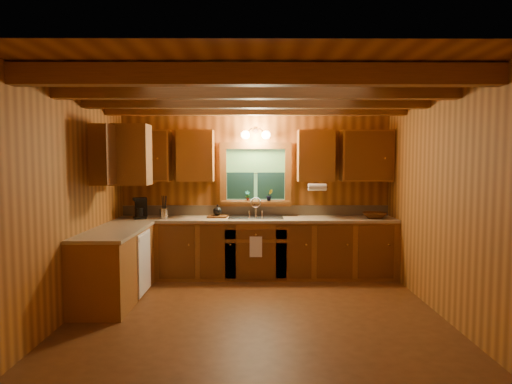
{
  "coord_description": "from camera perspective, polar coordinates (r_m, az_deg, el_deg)",
  "views": [
    {
      "loc": [
        -0.03,
        -4.94,
        1.76
      ],
      "look_at": [
        0.0,
        0.8,
        1.35
      ],
      "focal_mm": 30.45,
      "sensor_mm": 36.0,
      "label": 1
    }
  ],
  "objects": [
    {
      "name": "room",
      "position": [
        4.96,
        0.05,
        -1.23
      ],
      "size": [
        4.2,
        4.2,
        4.2
      ],
      "color": "#593315",
      "rests_on": "ground"
    },
    {
      "name": "ceiling_beams",
      "position": [
        4.99,
        0.05,
        12.49
      ],
      "size": [
        4.2,
        2.54,
        0.18
      ],
      "color": "brown",
      "rests_on": "room"
    },
    {
      "name": "base_cabinets",
      "position": [
        6.38,
        -4.5,
        -7.96
      ],
      "size": [
        4.2,
        2.22,
        0.86
      ],
      "color": "brown",
      "rests_on": "ground"
    },
    {
      "name": "countertop",
      "position": [
        6.31,
        -4.4,
        -3.95
      ],
      "size": [
        4.2,
        2.24,
        0.04
      ],
      "color": "tan",
      "rests_on": "base_cabinets"
    },
    {
      "name": "backsplash",
      "position": [
        6.87,
        -0.05,
        -2.44
      ],
      "size": [
        4.2,
        0.02,
        0.16
      ],
      "primitive_type": "cube",
      "color": "#9B8868",
      "rests_on": "room"
    },
    {
      "name": "dishwasher_panel",
      "position": [
        5.95,
        -14.47,
        -8.96
      ],
      "size": [
        0.02,
        0.6,
        0.8
      ],
      "primitive_type": "cube",
      "color": "white",
      "rests_on": "base_cabinets"
    },
    {
      "name": "upper_cabinets",
      "position": [
        6.39,
        -5.12,
        4.79
      ],
      "size": [
        4.19,
        1.77,
        0.78
      ],
      "color": "brown",
      "rests_on": "room"
    },
    {
      "name": "window",
      "position": [
        6.81,
        -0.05,
        2.14
      ],
      "size": [
        1.12,
        0.08,
        1.0
      ],
      "color": "brown",
      "rests_on": "room"
    },
    {
      "name": "window_sill",
      "position": [
        6.79,
        -0.04,
        -1.32
      ],
      "size": [
        1.06,
        0.14,
        0.04
      ],
      "primitive_type": "cube",
      "color": "brown",
      "rests_on": "room"
    },
    {
      "name": "wall_sconce",
      "position": [
        6.7,
        -0.04,
        7.54
      ],
      "size": [
        0.45,
        0.21,
        0.17
      ],
      "color": "black",
      "rests_on": "room"
    },
    {
      "name": "paper_towel_roll",
      "position": [
        6.55,
        8.04,
        0.63
      ],
      "size": [
        0.27,
        0.11,
        0.11
      ],
      "primitive_type": "cylinder",
      "rotation": [
        0.0,
        1.57,
        0.0
      ],
      "color": "white",
      "rests_on": "upper_cabinets"
    },
    {
      "name": "dish_towel",
      "position": [
        6.33,
        -0.02,
        -7.22
      ],
      "size": [
        0.18,
        0.01,
        0.3
      ],
      "primitive_type": "cube",
      "color": "white",
      "rests_on": "base_cabinets"
    },
    {
      "name": "sink",
      "position": [
        6.61,
        -0.04,
        -3.78
      ],
      "size": [
        0.82,
        0.48,
        0.43
      ],
      "color": "silver",
      "rests_on": "countertop"
    },
    {
      "name": "coffee_maker",
      "position": [
        6.74,
        -14.97,
        -2.07
      ],
      "size": [
        0.18,
        0.22,
        0.31
      ],
      "rotation": [
        0.0,
        0.0,
        0.37
      ],
      "color": "black",
      "rests_on": "countertop"
    },
    {
      "name": "utensil_crock",
      "position": [
        6.64,
        -12.01,
        -2.71
      ],
      "size": [
        0.12,
        0.12,
        0.35
      ],
      "rotation": [
        0.0,
        0.0,
        -0.04
      ],
      "color": "silver",
      "rests_on": "countertop"
    },
    {
      "name": "cutting_board",
      "position": [
        6.67,
        -5.09,
        -3.23
      ],
      "size": [
        0.31,
        0.23,
        0.03
      ],
      "primitive_type": "cube",
      "rotation": [
        0.0,
        0.0,
        -0.07
      ],
      "color": "#5E3414",
      "rests_on": "countertop"
    },
    {
      "name": "teakettle",
      "position": [
        6.66,
        -5.09,
        -2.53
      ],
      "size": [
        0.13,
        0.13,
        0.17
      ],
      "rotation": [
        0.0,
        0.0,
        0.07
      ],
      "color": "black",
      "rests_on": "cutting_board"
    },
    {
      "name": "wicker_basket",
      "position": [
        6.77,
        15.32,
        -2.99
      ],
      "size": [
        0.43,
        0.43,
        0.09
      ],
      "primitive_type": "imported",
      "rotation": [
        0.0,
        0.0,
        -0.2
      ],
      "color": "#48230C",
      "rests_on": "countertop"
    },
    {
      "name": "potted_plant_left",
      "position": [
        6.78,
        -1.12,
        -0.48
      ],
      "size": [
        0.09,
        0.07,
        0.16
      ],
      "primitive_type": "imported",
      "rotation": [
        0.0,
        0.0,
        0.19
      ],
      "color": "#5E3414",
      "rests_on": "window_sill"
    },
    {
      "name": "potted_plant_right",
      "position": [
        6.76,
        1.79,
        -0.41
      ],
      "size": [
        0.12,
        0.11,
        0.18
      ],
      "primitive_type": "imported",
      "rotation": [
        0.0,
        0.0,
        0.33
      ],
      "color": "#5E3414",
      "rests_on": "window_sill"
    }
  ]
}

